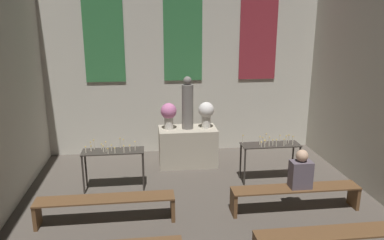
{
  "coord_description": "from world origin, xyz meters",
  "views": [
    {
      "loc": [
        -0.88,
        0.41,
        3.22
      ],
      "look_at": [
        0.0,
        7.56,
        1.26
      ],
      "focal_mm": 35.0,
      "sensor_mm": 36.0,
      "label": 1
    }
  ],
  "objects": [
    {
      "name": "pew_third_right",
      "position": [
        1.6,
        4.62,
        0.32
      ],
      "size": [
        2.22,
        0.36,
        0.43
      ],
      "color": "brown",
      "rests_on": "ground_plane"
    },
    {
      "name": "wall_back",
      "position": [
        0.0,
        9.37,
        2.82
      ],
      "size": [
        6.72,
        0.16,
        5.58
      ],
      "color": "beige",
      "rests_on": "ground_plane"
    },
    {
      "name": "statue",
      "position": [
        0.0,
        8.36,
        1.39
      ],
      "size": [
        0.25,
        0.25,
        1.16
      ],
      "color": "slate",
      "rests_on": "altar"
    },
    {
      "name": "candle_rack_left",
      "position": [
        -1.56,
        7.29,
        0.67
      ],
      "size": [
        1.18,
        0.4,
        0.98
      ],
      "color": "#332D28",
      "rests_on": "ground_plane"
    },
    {
      "name": "pew_back_right",
      "position": [
        1.6,
        6.01,
        0.32
      ],
      "size": [
        2.22,
        0.36,
        0.43
      ],
      "color": "brown",
      "rests_on": "ground_plane"
    },
    {
      "name": "pew_back_left",
      "position": [
        -1.6,
        6.01,
        0.32
      ],
      "size": [
        2.22,
        0.36,
        0.43
      ],
      "color": "brown",
      "rests_on": "ground_plane"
    },
    {
      "name": "person_seated",
      "position": [
        1.66,
        6.01,
        0.73
      ],
      "size": [
        0.36,
        0.24,
        0.68
      ],
      "color": "#564C56",
      "rests_on": "pew_back_right"
    },
    {
      "name": "flower_vase_left",
      "position": [
        -0.42,
        8.36,
        1.21
      ],
      "size": [
        0.35,
        0.35,
        0.59
      ],
      "color": "beige",
      "rests_on": "altar"
    },
    {
      "name": "candle_rack_right",
      "position": [
        1.56,
        7.28,
        0.67
      ],
      "size": [
        1.18,
        0.4,
        0.98
      ],
      "color": "#332D28",
      "rests_on": "ground_plane"
    },
    {
      "name": "altar",
      "position": [
        0.0,
        8.36,
        0.43
      ],
      "size": [
        1.28,
        0.72,
        0.85
      ],
      "color": "#ADA38E",
      "rests_on": "ground_plane"
    },
    {
      "name": "flower_vase_right",
      "position": [
        0.42,
        8.36,
        1.21
      ],
      "size": [
        0.35,
        0.35,
        0.59
      ],
      "color": "beige",
      "rests_on": "altar"
    }
  ]
}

